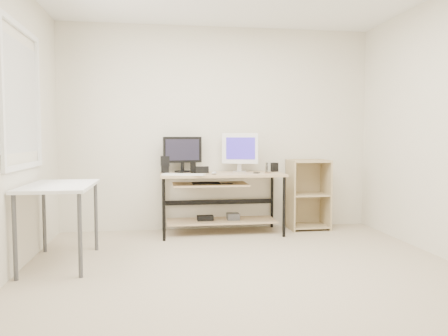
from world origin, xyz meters
The scene contains 16 objects.
room centered at (-0.14, 0.04, 1.32)m, with size 4.01×4.01×2.62m.
desk centered at (-0.03, 1.66, 0.54)m, with size 1.50×0.65×0.75m.
side_table centered at (-1.68, 0.60, 0.67)m, with size 0.60×1.00×0.75m.
shelf_unit centered at (1.15, 1.82, 0.45)m, with size 0.50×0.40×0.90m.
black_monitor centered at (-0.47, 1.86, 1.01)m, with size 0.49×0.20×0.45m.
white_imac centered at (0.26, 1.83, 1.04)m, with size 0.45×0.19×0.49m.
keyboard centered at (-0.48, 1.44, 0.76)m, with size 0.49×0.14×0.02m, color white.
mouse centered at (-0.12, 1.49, 0.77)m, with size 0.06×0.10×0.03m, color #B8B8BD.
center_speaker centered at (-0.24, 1.72, 0.79)m, with size 0.16×0.07×0.08m, color black.
speaker_left centered at (-0.69, 1.82, 0.86)m, with size 0.11×0.11×0.21m.
speaker_right centered at (0.69, 1.82, 0.81)m, with size 0.09×0.09×0.11m, color black.
audio_controller centered at (-0.35, 1.71, 0.82)m, with size 0.07×0.04×0.14m, color black.
volume_puck centered at (-0.50, 1.60, 0.76)m, with size 0.06×0.06×0.02m, color black.
smartphone centered at (0.43, 1.62, 0.75)m, with size 0.07×0.12×0.01m, color black.
coaster centered at (0.56, 1.58, 0.75)m, with size 0.09×0.09×0.01m, color #A56E4A.
drinking_glass centered at (0.56, 1.58, 0.82)m, with size 0.07×0.07×0.13m, color white.
Camera 1 is at (-0.74, -3.62, 1.19)m, focal length 35.00 mm.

